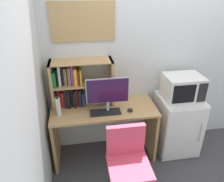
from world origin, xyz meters
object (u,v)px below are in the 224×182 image
(hutch_bookshelf, at_px, (74,84))
(keyboard, at_px, (105,112))
(mini_fridge, at_px, (177,124))
(microwave, at_px, (183,87))
(desk_chair, at_px, (128,170))
(monitor, at_px, (108,93))
(water_bottle, at_px, (58,107))
(wall_corkboard, at_px, (83,22))
(computer_mouse, at_px, (130,110))

(hutch_bookshelf, bearing_deg, keyboard, -38.24)
(mini_fridge, bearing_deg, microwave, 89.79)
(hutch_bookshelf, distance_m, desk_chair, 1.20)
(hutch_bookshelf, bearing_deg, microwave, -6.86)
(monitor, relative_size, mini_fridge, 0.62)
(microwave, bearing_deg, monitor, -175.42)
(water_bottle, bearing_deg, microwave, 2.45)
(hutch_bookshelf, height_order, mini_fridge, hutch_bookshelf)
(keyboard, distance_m, desk_chair, 0.71)
(keyboard, xyz_separation_m, mini_fridge, (1.03, 0.11, -0.37))
(monitor, distance_m, water_bottle, 0.61)
(wall_corkboard, bearing_deg, desk_chair, -69.25)
(computer_mouse, distance_m, mini_fridge, 0.82)
(water_bottle, distance_m, microwave, 1.59)
(keyboard, xyz_separation_m, water_bottle, (-0.55, 0.05, 0.11))
(computer_mouse, relative_size, desk_chair, 0.09)
(computer_mouse, relative_size, mini_fridge, 0.10)
(hutch_bookshelf, xyz_separation_m, microwave, (1.39, -0.17, -0.08))
(computer_mouse, xyz_separation_m, mini_fridge, (0.72, 0.12, -0.38))
(keyboard, height_order, computer_mouse, computer_mouse)
(monitor, bearing_deg, computer_mouse, -9.59)
(mini_fridge, distance_m, microwave, 0.57)
(desk_chair, bearing_deg, keyboard, 106.53)
(computer_mouse, bearing_deg, wall_corkboard, 141.40)
(water_bottle, distance_m, mini_fridge, 1.66)
(monitor, distance_m, mini_fridge, 1.17)
(computer_mouse, relative_size, wall_corkboard, 0.11)
(hutch_bookshelf, xyz_separation_m, water_bottle, (-0.20, -0.23, -0.17))
(water_bottle, bearing_deg, hutch_bookshelf, 49.86)
(hutch_bookshelf, xyz_separation_m, monitor, (0.39, -0.25, -0.04))
(keyboard, relative_size, microwave, 0.78)
(hutch_bookshelf, bearing_deg, mini_fridge, -6.98)
(computer_mouse, distance_m, wall_corkboard, 1.19)
(desk_chair, relative_size, wall_corkboard, 1.14)
(keyboard, xyz_separation_m, desk_chair, (0.17, -0.56, -0.41))
(mini_fridge, bearing_deg, water_bottle, -177.66)
(keyboard, distance_m, water_bottle, 0.57)
(mini_fridge, relative_size, wall_corkboard, 1.10)
(hutch_bookshelf, height_order, wall_corkboard, wall_corkboard)
(mini_fridge, height_order, microwave, microwave)
(desk_chair, xyz_separation_m, wall_corkboard, (-0.36, 0.95, 1.41))
(microwave, bearing_deg, mini_fridge, -90.21)
(monitor, bearing_deg, wall_corkboard, 122.96)
(keyboard, xyz_separation_m, microwave, (1.03, 0.11, 0.20))
(monitor, height_order, desk_chair, monitor)
(monitor, height_order, mini_fridge, monitor)
(hutch_bookshelf, bearing_deg, water_bottle, -130.14)
(wall_corkboard, bearing_deg, computer_mouse, -38.60)
(keyboard, bearing_deg, computer_mouse, -2.06)
(keyboard, bearing_deg, desk_chair, -73.47)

